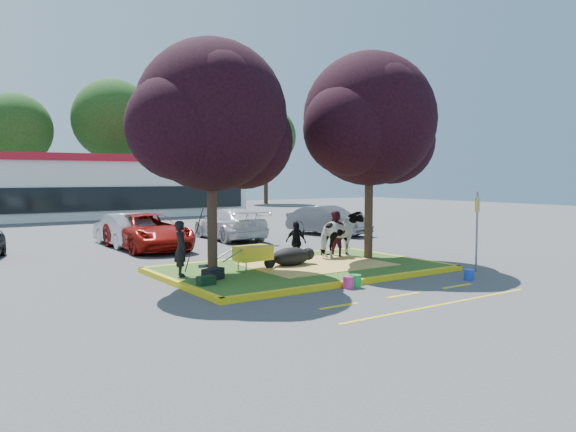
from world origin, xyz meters
TOP-DOWN VIEW (x-y plane):
  - ground at (0.00, 0.00)m, footprint 90.00×90.00m
  - median_island at (0.00, 0.00)m, footprint 8.00×5.00m
  - curb_near at (0.00, -2.58)m, footprint 8.30×0.16m
  - curb_far at (0.00, 2.58)m, footprint 8.30×0.16m
  - curb_left at (-4.08, 0.00)m, footprint 0.16×5.30m
  - curb_right at (4.08, 0.00)m, footprint 0.16×5.30m
  - straw_bedding at (0.60, 0.00)m, footprint 4.20×3.00m
  - tree_purple_left at (-2.78, 0.38)m, footprint 5.06×4.20m
  - tree_purple_right at (2.92, 0.18)m, footprint 5.30×4.40m
  - fire_lane_stripe_a at (-2.00, -4.20)m, footprint 1.10×0.12m
  - fire_lane_stripe_b at (0.00, -4.20)m, footprint 1.10×0.12m
  - fire_lane_stripe_c at (2.00, -4.20)m, footprint 1.10×0.12m
  - fire_lane_long at (0.00, -5.40)m, footprint 6.00×0.10m
  - retail_building at (2.00, 27.98)m, footprint 20.40×8.40m
  - treeline at (1.23, 37.61)m, footprint 46.58×7.80m
  - cow at (2.32, 0.88)m, footprint 1.98×1.22m
  - calf at (-0.19, 0.30)m, footprint 1.34×0.81m
  - handler at (-3.70, 0.50)m, footprint 0.48×0.63m
  - visitor_a at (2.22, 1.07)m, footprint 0.76×0.88m
  - visitor_b at (0.34, 0.79)m, footprint 0.56×0.83m
  - wheelbarrow at (-1.55, 0.25)m, footprint 1.89×0.70m
  - gear_bag_dark at (-3.22, -0.46)m, footprint 0.67×0.54m
  - gear_bag_green at (-3.70, -1.03)m, footprint 0.45×0.30m
  - sign_post at (4.30, -3.05)m, footprint 0.33×0.12m
  - bucket_green at (-0.32, -2.81)m, footprint 0.38×0.38m
  - bucket_pink at (-0.53, -2.80)m, footprint 0.37×0.37m
  - bucket_blue at (3.02, -3.78)m, footprint 0.35×0.35m
  - car_silver at (-2.40, 9.37)m, footprint 1.45×4.11m
  - car_red at (-2.00, 7.57)m, footprint 2.42×5.14m
  - car_white at (2.36, 8.87)m, footprint 2.41×5.09m
  - car_grey at (7.35, 7.93)m, footprint 2.57×4.58m

SIDE VIEW (x-z plane):
  - ground at x=0.00m, z-range 0.00..0.00m
  - fire_lane_stripe_a at x=-2.00m, z-range 0.00..0.01m
  - fire_lane_stripe_b at x=0.00m, z-range 0.00..0.01m
  - fire_lane_stripe_c at x=2.00m, z-range 0.00..0.01m
  - fire_lane_long at x=0.00m, z-range 0.00..0.01m
  - median_island at x=0.00m, z-range 0.00..0.15m
  - curb_near at x=0.00m, z-range 0.00..0.15m
  - curb_far at x=0.00m, z-range 0.00..0.15m
  - curb_left at x=-4.08m, z-range 0.00..0.15m
  - curb_right at x=4.08m, z-range 0.00..0.15m
  - bucket_blue at x=3.02m, z-range 0.00..0.29m
  - straw_bedding at x=0.60m, z-range 0.15..0.16m
  - bucket_pink at x=-0.53m, z-range 0.00..0.31m
  - bucket_green at x=-0.32m, z-range 0.00..0.33m
  - gear_bag_green at x=-3.70m, z-range 0.15..0.38m
  - gear_bag_dark at x=-3.22m, z-range 0.15..0.45m
  - calf at x=-0.19m, z-range 0.15..0.71m
  - wheelbarrow at x=-1.55m, z-range 0.28..1.00m
  - car_silver at x=-2.40m, z-range 0.00..1.35m
  - car_red at x=-2.00m, z-range 0.00..1.42m
  - car_grey at x=7.35m, z-range 0.00..1.43m
  - car_white at x=2.36m, z-range 0.00..1.43m
  - visitor_b at x=0.34m, z-range 0.15..1.46m
  - handler at x=-3.70m, z-range 0.15..1.67m
  - cow at x=2.32m, z-range 0.15..1.71m
  - visitor_a at x=2.22m, z-range 0.15..1.71m
  - sign_post at x=4.30m, z-range 0.28..2.70m
  - retail_building at x=2.00m, z-range 0.05..4.45m
  - tree_purple_left at x=-2.78m, z-range 1.10..7.61m
  - tree_purple_right at x=2.92m, z-range 1.15..7.97m
  - treeline at x=1.23m, z-range 0.42..15.05m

